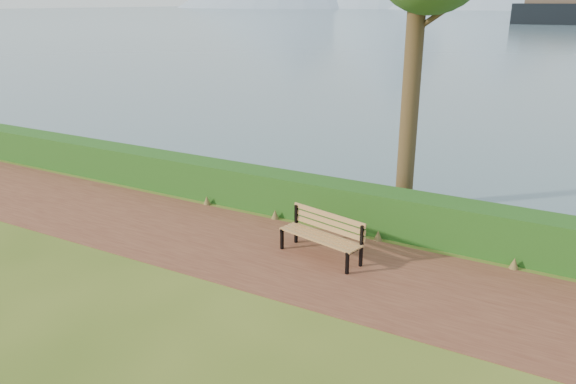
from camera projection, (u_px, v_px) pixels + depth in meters
The scene contains 4 objects.
ground at pixel (271, 260), 11.73m from camera, with size 140.00×140.00×0.00m, color #415518.
path at pixel (278, 254), 11.98m from camera, with size 40.00×3.40×0.01m, color #5B2D1F.
hedge at pixel (325, 201), 13.71m from camera, with size 32.00×0.85×1.00m, color #1F4814.
bench at pixel (323, 232), 11.73m from camera, with size 1.95×0.96×0.94m.
Camera 1 is at (5.52, -9.10, 5.14)m, focal length 35.00 mm.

